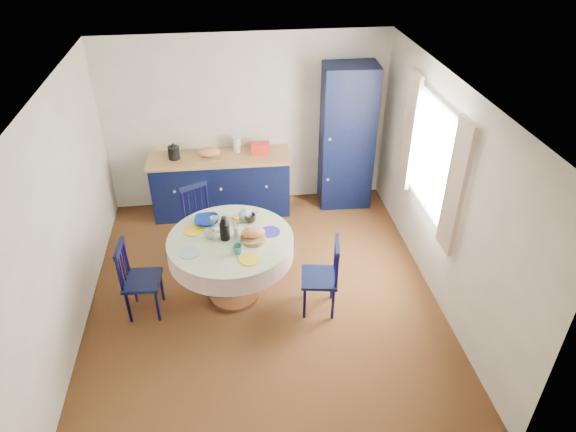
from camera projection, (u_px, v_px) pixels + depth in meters
name	position (u px, v px, depth m)	size (l,w,h in m)	color
floor	(264.00, 295.00, 6.07)	(4.50, 4.50, 0.00)	black
ceiling	(257.00, 91.00, 4.70)	(4.50, 4.50, 0.00)	white
wall_back	(247.00, 123.00, 7.26)	(4.00, 0.02, 2.50)	white
wall_left	(63.00, 220.00, 5.17)	(0.02, 4.50, 2.50)	white
wall_right	(443.00, 193.00, 5.61)	(0.02, 4.50, 2.50)	white
window	(433.00, 159.00, 5.70)	(0.10, 1.74, 1.45)	white
kitchen_counter	(221.00, 183.00, 7.40)	(2.00, 0.66, 1.13)	black
pantry_cabinet	(347.00, 138.00, 7.31)	(0.76, 0.56, 2.10)	black
dining_table	(231.00, 247.00, 5.67)	(1.39, 1.39, 1.12)	#502A17
chair_left	(138.00, 279.00, 5.61)	(0.42, 0.43, 0.92)	black
chair_far	(201.00, 220.00, 6.57)	(0.56, 0.55, 0.93)	black
chair_right	(323.00, 276.00, 5.65)	(0.46, 0.47, 0.92)	black
mug_a	(210.00, 234.00, 5.58)	(0.13, 0.13, 0.10)	silver
mug_b	(238.00, 249.00, 5.35)	(0.11, 0.11, 0.10)	#2F706E
mug_c	(250.00, 218.00, 5.84)	(0.13, 0.13, 0.10)	black
mug_d	(214.00, 220.00, 5.82)	(0.09, 0.09, 0.09)	silver
cobalt_bowl	(207.00, 221.00, 5.83)	(0.28, 0.28, 0.07)	navy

